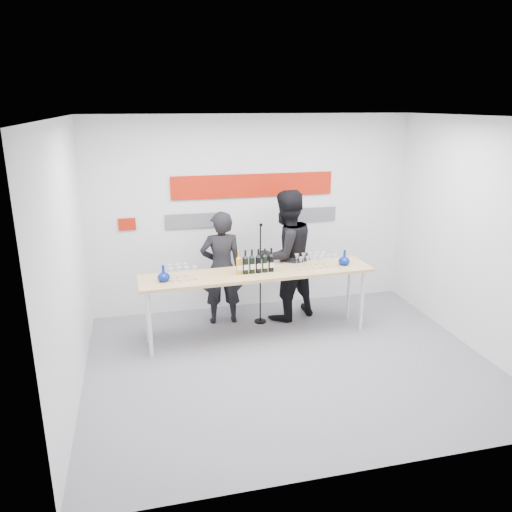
# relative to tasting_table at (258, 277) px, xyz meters

# --- Properties ---
(ground) EXTENTS (5.00, 5.00, 0.00)m
(ground) POSITION_rel_tasting_table_xyz_m (0.21, -0.85, -0.88)
(ground) COLOR slate
(ground) RESTS_ON ground
(back_wall) EXTENTS (5.00, 0.04, 3.00)m
(back_wall) POSITION_rel_tasting_table_xyz_m (0.21, 1.15, 0.62)
(back_wall) COLOR silver
(back_wall) RESTS_ON ground
(signage) EXTENTS (3.38, 0.02, 0.79)m
(signage) POSITION_rel_tasting_table_xyz_m (0.15, 1.12, 0.92)
(signage) COLOR #A91707
(signage) RESTS_ON back_wall
(tasting_table) EXTENTS (3.20, 0.75, 0.95)m
(tasting_table) POSITION_rel_tasting_table_xyz_m (0.00, 0.00, 0.00)
(tasting_table) COLOR tan
(tasting_table) RESTS_ON ground
(wine_bottles) EXTENTS (0.53, 0.09, 0.33)m
(wine_bottles) POSITION_rel_tasting_table_xyz_m (-0.04, -0.03, 0.24)
(wine_bottles) COLOR #BF7F19
(wine_bottles) RESTS_ON tasting_table
(decanter_left) EXTENTS (0.16, 0.16, 0.21)m
(decanter_left) POSITION_rel_tasting_table_xyz_m (-1.26, -0.08, 0.18)
(decanter_left) COLOR navy
(decanter_left) RESTS_ON tasting_table
(decanter_right) EXTENTS (0.16, 0.16, 0.21)m
(decanter_right) POSITION_rel_tasting_table_xyz_m (1.26, 0.02, 0.18)
(decanter_right) COLOR navy
(decanter_right) RESTS_ON tasting_table
(glasses_left) EXTENTS (0.37, 0.23, 0.18)m
(glasses_left) POSITION_rel_tasting_table_xyz_m (-1.04, -0.05, 0.16)
(glasses_left) COLOR silver
(glasses_left) RESTS_ON tasting_table
(glasses_right) EXTENTS (0.57, 0.24, 0.18)m
(glasses_right) POSITION_rel_tasting_table_xyz_m (0.82, 0.02, 0.16)
(glasses_right) COLOR silver
(glasses_right) RESTS_ON tasting_table
(presenter_left) EXTENTS (0.64, 0.44, 1.69)m
(presenter_left) POSITION_rel_tasting_table_xyz_m (-0.40, 0.60, -0.04)
(presenter_left) COLOR black
(presenter_left) RESTS_ON ground
(presenter_right) EXTENTS (1.16, 1.04, 1.96)m
(presenter_right) POSITION_rel_tasting_table_xyz_m (0.56, 0.55, 0.10)
(presenter_right) COLOR black
(presenter_right) RESTS_ON ground
(mic_stand) EXTENTS (0.18, 0.18, 1.53)m
(mic_stand) POSITION_rel_tasting_table_xyz_m (0.15, 0.45, -0.42)
(mic_stand) COLOR black
(mic_stand) RESTS_ON ground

